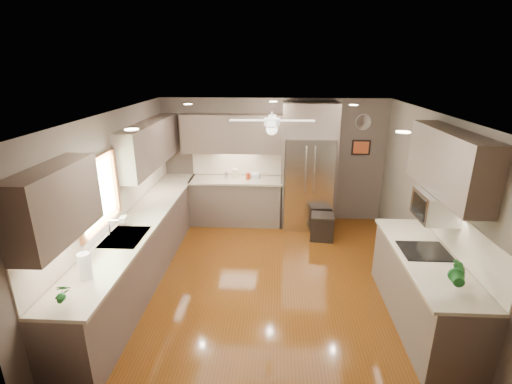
# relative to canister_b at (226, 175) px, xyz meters

# --- Properties ---
(floor) EXTENTS (5.00, 5.00, 0.00)m
(floor) POSITION_rel_canister_b_xyz_m (0.92, -2.20, -1.01)
(floor) COLOR #4F260A
(floor) RESTS_ON ground
(ceiling) EXTENTS (5.00, 5.00, 0.00)m
(ceiling) POSITION_rel_canister_b_xyz_m (0.92, -2.20, 1.49)
(ceiling) COLOR white
(ceiling) RESTS_ON ground
(wall_back) EXTENTS (4.50, 0.00, 4.50)m
(wall_back) POSITION_rel_canister_b_xyz_m (0.92, 0.30, 0.24)
(wall_back) COLOR brown
(wall_back) RESTS_ON ground
(wall_front) EXTENTS (4.50, 0.00, 4.50)m
(wall_front) POSITION_rel_canister_b_xyz_m (0.92, -4.70, 0.24)
(wall_front) COLOR brown
(wall_front) RESTS_ON ground
(wall_left) EXTENTS (0.00, 5.00, 5.00)m
(wall_left) POSITION_rel_canister_b_xyz_m (-1.33, -2.20, 0.24)
(wall_left) COLOR brown
(wall_left) RESTS_ON ground
(wall_right) EXTENTS (0.00, 5.00, 5.00)m
(wall_right) POSITION_rel_canister_b_xyz_m (3.17, -2.20, 0.24)
(wall_right) COLOR brown
(wall_right) RESTS_ON ground
(canister_b) EXTENTS (0.10, 0.10, 0.12)m
(canister_b) POSITION_rel_canister_b_xyz_m (0.00, 0.00, 0.00)
(canister_b) COLOR silver
(canister_b) RESTS_ON back_run
(canister_c) EXTENTS (0.16, 0.16, 0.19)m
(canister_c) POSITION_rel_canister_b_xyz_m (0.18, 0.06, 0.02)
(canister_c) COLOR beige
(canister_c) RESTS_ON back_run
(canister_d) EXTENTS (0.09, 0.09, 0.13)m
(canister_d) POSITION_rel_canister_b_xyz_m (0.43, -0.00, -0.01)
(canister_d) COLOR maroon
(canister_d) RESTS_ON back_run
(soap_bottle) EXTENTS (0.09, 0.09, 0.19)m
(soap_bottle) POSITION_rel_canister_b_xyz_m (-1.16, -2.32, 0.03)
(soap_bottle) COLOR white
(soap_bottle) RESTS_ON left_run
(potted_plant_left) EXTENTS (0.17, 0.14, 0.27)m
(potted_plant_left) POSITION_rel_canister_b_xyz_m (-1.02, -4.19, 0.07)
(potted_plant_left) COLOR #18561F
(potted_plant_left) RESTS_ON left_run
(potted_plant_right) EXTENTS (0.23, 0.20, 0.36)m
(potted_plant_right) POSITION_rel_canister_b_xyz_m (2.85, -3.71, 0.11)
(potted_plant_right) COLOR #18561F
(potted_plant_right) RESTS_ON right_run
(bowl) EXTENTS (0.25, 0.25, 0.05)m
(bowl) POSITION_rel_canister_b_xyz_m (0.58, 0.02, -0.04)
(bowl) COLOR beige
(bowl) RESTS_ON back_run
(left_run) EXTENTS (0.65, 4.70, 1.45)m
(left_run) POSITION_rel_canister_b_xyz_m (-1.03, -2.05, -0.53)
(left_run) COLOR brown
(left_run) RESTS_ON ground
(back_run) EXTENTS (1.85, 0.65, 1.45)m
(back_run) POSITION_rel_canister_b_xyz_m (0.20, 0.01, -0.53)
(back_run) COLOR brown
(back_run) RESTS_ON ground
(uppers) EXTENTS (4.50, 4.70, 0.95)m
(uppers) POSITION_rel_canister_b_xyz_m (0.18, -1.49, 0.86)
(uppers) COLOR brown
(uppers) RESTS_ON wall_left
(window) EXTENTS (0.05, 1.12, 0.92)m
(window) POSITION_rel_canister_b_xyz_m (-1.30, -2.70, 0.54)
(window) COLOR #BFF2B2
(window) RESTS_ON wall_left
(sink) EXTENTS (0.50, 0.70, 0.32)m
(sink) POSITION_rel_canister_b_xyz_m (-1.01, -2.70, -0.10)
(sink) COLOR silver
(sink) RESTS_ON left_run
(refrigerator) EXTENTS (1.06, 0.75, 2.45)m
(refrigerator) POSITION_rel_canister_b_xyz_m (1.62, -0.04, 0.18)
(refrigerator) COLOR silver
(refrigerator) RESTS_ON ground
(right_run) EXTENTS (0.70, 2.20, 1.45)m
(right_run) POSITION_rel_canister_b_xyz_m (2.85, -3.00, -0.53)
(right_run) COLOR brown
(right_run) RESTS_ON ground
(microwave) EXTENTS (0.43, 0.55, 0.34)m
(microwave) POSITION_rel_canister_b_xyz_m (2.95, -2.75, 0.47)
(microwave) COLOR silver
(microwave) RESTS_ON wall_right
(ceiling_fan) EXTENTS (1.18, 1.18, 0.32)m
(ceiling_fan) POSITION_rel_canister_b_xyz_m (0.92, -1.90, 1.32)
(ceiling_fan) COLOR white
(ceiling_fan) RESTS_ON ceiling
(recessed_lights) EXTENTS (2.84, 3.14, 0.01)m
(recessed_lights) POSITION_rel_canister_b_xyz_m (0.88, -1.80, 1.48)
(recessed_lights) COLOR white
(recessed_lights) RESTS_ON ceiling
(wall_clock) EXTENTS (0.30, 0.03, 0.30)m
(wall_clock) POSITION_rel_canister_b_xyz_m (2.67, 0.29, 1.04)
(wall_clock) COLOR white
(wall_clock) RESTS_ON wall_back
(framed_print) EXTENTS (0.36, 0.03, 0.30)m
(framed_print) POSITION_rel_canister_b_xyz_m (2.67, 0.28, 0.54)
(framed_print) COLOR black
(framed_print) RESTS_ON wall_back
(stool) EXTENTS (0.46, 0.46, 0.49)m
(stool) POSITION_rel_canister_b_xyz_m (1.87, -0.66, -0.77)
(stool) COLOR black
(stool) RESTS_ON ground
(paper_towel) EXTENTS (0.13, 0.13, 0.33)m
(paper_towel) POSITION_rel_canister_b_xyz_m (-1.02, -3.71, 0.07)
(paper_towel) COLOR white
(paper_towel) RESTS_ON left_run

